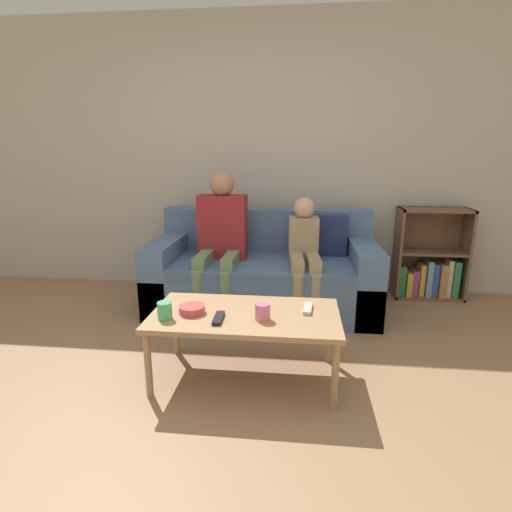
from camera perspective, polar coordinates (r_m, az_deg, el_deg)
ground_plane at (r=2.17m, az=-7.55°, el=-24.14°), size 22.00×22.00×0.00m
wall_back at (r=3.99m, az=-0.12°, el=13.91°), size 12.00×0.06×2.60m
couch at (r=3.55m, az=1.22°, el=-2.79°), size 1.93×0.91×0.84m
bookshelf at (r=4.14m, az=23.48°, el=-1.03°), size 0.64×0.28×0.85m
coffee_table at (r=2.41m, az=-1.53°, el=-8.99°), size 1.11×0.59×0.43m
person_adult at (r=3.43m, az=-5.02°, el=3.57°), size 0.42×0.63×1.20m
person_child at (r=3.35m, az=6.90°, el=0.94°), size 0.28×0.64×0.98m
cup_near at (r=2.29m, az=0.94°, el=-7.96°), size 0.09×0.09×0.10m
cup_far at (r=2.35m, az=-12.91°, el=-7.61°), size 0.08×0.08×0.10m
tv_remote_0 at (r=2.45m, az=7.41°, el=-7.44°), size 0.06×0.17×0.02m
tv_remote_1 at (r=2.30m, az=-5.27°, el=-8.84°), size 0.05×0.17×0.02m
snack_bowl at (r=2.41m, az=-9.14°, el=-7.54°), size 0.15×0.15×0.05m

